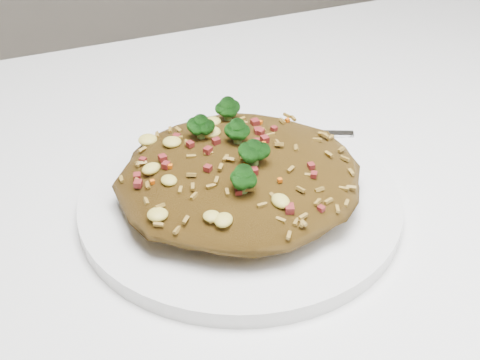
{
  "coord_description": "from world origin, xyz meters",
  "views": [
    {
      "loc": [
        -0.19,
        -0.38,
        1.1
      ],
      "look_at": [
        -0.03,
        0.03,
        0.78
      ],
      "focal_mm": 50.0,
      "sensor_mm": 36.0,
      "label": 1
    }
  ],
  "objects_px": {
    "dining_table": "(285,301)",
    "fork": "(276,133)",
    "plate": "(240,201)",
    "fried_rice": "(240,168)"
  },
  "relations": [
    {
      "from": "fried_rice",
      "to": "fork",
      "type": "distance_m",
      "value": 0.1
    },
    {
      "from": "plate",
      "to": "fried_rice",
      "type": "xyz_separation_m",
      "value": [
        -0.0,
        0.0,
        0.03
      ]
    },
    {
      "from": "plate",
      "to": "fried_rice",
      "type": "relative_size",
      "value": 1.33
    },
    {
      "from": "dining_table",
      "to": "fried_rice",
      "type": "distance_m",
      "value": 0.14
    },
    {
      "from": "dining_table",
      "to": "plate",
      "type": "distance_m",
      "value": 0.11
    },
    {
      "from": "plate",
      "to": "dining_table",
      "type": "bearing_deg",
      "value": -48.01
    },
    {
      "from": "fork",
      "to": "dining_table",
      "type": "bearing_deg",
      "value": -85.04
    },
    {
      "from": "dining_table",
      "to": "fork",
      "type": "xyz_separation_m",
      "value": [
        0.04,
        0.11,
        0.11
      ]
    },
    {
      "from": "plate",
      "to": "fried_rice",
      "type": "height_order",
      "value": "fried_rice"
    },
    {
      "from": "dining_table",
      "to": "fork",
      "type": "distance_m",
      "value": 0.16
    }
  ]
}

